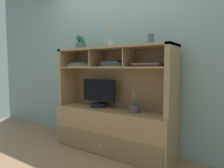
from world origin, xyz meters
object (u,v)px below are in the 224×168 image
object	(u,v)px
tv_monitor	(99,95)
magazine_stack_left	(83,65)
potted_orchid	(134,108)
magazine_stack_centre	(114,64)
diffuser_bottle	(111,43)
ceramic_vase	(151,39)
potted_succulent	(81,44)
magazine_stack_right	(148,65)
media_console	(112,119)

from	to	relation	value
tv_monitor	magazine_stack_left	xyz separation A→B (m)	(-0.30, 0.01, 0.43)
tv_monitor	potted_orchid	distance (m)	0.60
magazine_stack_centre	diffuser_bottle	xyz separation A→B (m)	(-0.02, -0.05, 0.27)
magazine_stack_left	diffuser_bottle	distance (m)	0.61
tv_monitor	potted_orchid	xyz separation A→B (m)	(0.58, -0.03, -0.12)
diffuser_bottle	magazine_stack_left	bearing A→B (deg)	173.95
ceramic_vase	potted_succulent	bearing A→B (deg)	-179.90
magazine_stack_right	diffuser_bottle	xyz separation A→B (m)	(-0.50, -0.08, 0.28)
media_console	magazine_stack_centre	size ratio (longest dim) A/B	4.72
tv_monitor	diffuser_bottle	size ratio (longest dim) A/B	1.89
tv_monitor	potted_succulent	world-z (taller)	potted_succulent
tv_monitor	magazine_stack_right	xyz separation A→B (m)	(0.74, 0.04, 0.42)
media_console	magazine_stack_centre	world-z (taller)	media_console
magazine_stack_right	ceramic_vase	bearing A→B (deg)	-50.39
tv_monitor	magazine_stack_centre	bearing A→B (deg)	1.07
magazine_stack_centre	ceramic_vase	distance (m)	0.60
media_console	magazine_stack_right	xyz separation A→B (m)	(0.50, 0.05, 0.74)
tv_monitor	magazine_stack_centre	size ratio (longest dim) A/B	1.52
potted_orchid	tv_monitor	bearing A→B (deg)	177.29
media_console	tv_monitor	xyz separation A→B (m)	(-0.24, 0.01, 0.31)
potted_succulent	ceramic_vase	xyz separation A→B (m)	(1.09, 0.00, -0.02)
magazine_stack_right	diffuser_bottle	bearing A→B (deg)	-170.68
tv_monitor	ceramic_vase	world-z (taller)	ceramic_vase
media_console	ceramic_vase	bearing A→B (deg)	-1.15
potted_succulent	potted_orchid	bearing A→B (deg)	-0.15
magazine_stack_centre	tv_monitor	bearing A→B (deg)	-178.93
potted_orchid	diffuser_bottle	size ratio (longest dim) A/B	1.02
tv_monitor	potted_succulent	xyz separation A→B (m)	(-0.30, -0.03, 0.74)
magazine_stack_centre	ceramic_vase	size ratio (longest dim) A/B	2.86
magazine_stack_centre	magazine_stack_right	world-z (taller)	magazine_stack_centre
magazine_stack_centre	diffuser_bottle	distance (m)	0.27
potted_orchid	diffuser_bottle	distance (m)	0.89
tv_monitor	diffuser_bottle	xyz separation A→B (m)	(0.24, -0.04, 0.71)
media_console	potted_orchid	size ratio (longest dim) A/B	5.80
magazine_stack_centre	ceramic_vase	world-z (taller)	ceramic_vase
diffuser_bottle	magazine_stack_right	bearing A→B (deg)	9.32
potted_orchid	magazine_stack_right	distance (m)	0.57
magazine_stack_centre	potted_succulent	xyz separation A→B (m)	(-0.56, -0.03, 0.30)
magazine_stack_centre	magazine_stack_right	distance (m)	0.48
media_console	potted_succulent	distance (m)	1.19
media_console	magazine_stack_right	size ratio (longest dim) A/B	4.06
media_console	potted_succulent	size ratio (longest dim) A/B	8.24
media_console	potted_succulent	xyz separation A→B (m)	(-0.55, -0.01, 1.05)
magazine_stack_centre	potted_orchid	bearing A→B (deg)	-5.72
magazine_stack_right	potted_succulent	bearing A→B (deg)	-176.58
magazine_stack_left	magazine_stack_right	distance (m)	1.04
magazine_stack_left	magazine_stack_centre	distance (m)	0.56
ceramic_vase	magazine_stack_left	bearing A→B (deg)	178.07
magazine_stack_left	diffuser_bottle	world-z (taller)	diffuser_bottle
magazine_stack_centre	diffuser_bottle	world-z (taller)	diffuser_bottle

